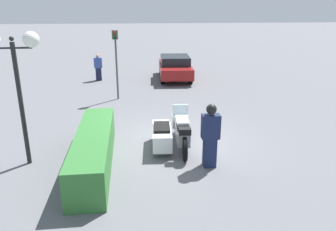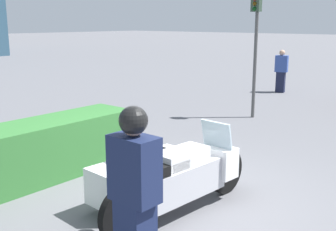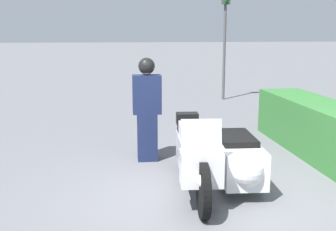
{
  "view_description": "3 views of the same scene",
  "coord_description": "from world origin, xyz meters",
  "views": [
    {
      "loc": [
        -9.92,
        1.31,
        4.22
      ],
      "look_at": [
        -0.61,
        0.22,
        1.09
      ],
      "focal_mm": 35.0,
      "sensor_mm": 36.0,
      "label": 1
    },
    {
      "loc": [
        -4.65,
        -3.53,
        2.57
      ],
      "look_at": [
        0.02,
        0.39,
        1.2
      ],
      "focal_mm": 45.0,
      "sensor_mm": 36.0,
      "label": 2
    },
    {
      "loc": [
        5.24,
        -1.39,
        2.24
      ],
      "look_at": [
        -0.14,
        -0.66,
        1.14
      ],
      "focal_mm": 45.0,
      "sensor_mm": 36.0,
      "label": 3
    }
  ],
  "objects": [
    {
      "name": "ground_plane",
      "position": [
        0.0,
        0.0,
        0.0
      ],
      "size": [
        160.0,
        160.0,
        0.0
      ],
      "primitive_type": "plane",
      "color": "slate"
    },
    {
      "name": "pedestrian_bystander",
      "position": [
        9.79,
        3.19,
        0.78
      ],
      "size": [
        0.37,
        0.49,
        1.56
      ],
      "rotation": [
        0.0,
        0.0,
        -2.89
      ],
      "color": "#191E38",
      "rests_on": "ground"
    },
    {
      "name": "police_motorcycle",
      "position": [
        -0.4,
        0.1,
        0.47
      ],
      "size": [
        2.71,
        1.32,
        1.17
      ],
      "rotation": [
        0.0,
        0.0,
        -0.07
      ],
      "color": "black",
      "rests_on": "ground"
    },
    {
      "name": "officer_rider",
      "position": [
        -1.89,
        -0.78,
        0.95
      ],
      "size": [
        0.31,
        0.49,
        1.79
      ],
      "rotation": [
        0.0,
        0.0,
        -0.02
      ],
      "color": "#192347",
      "rests_on": "ground"
    },
    {
      "name": "hedge_bush_curbside",
      "position": [
        -1.48,
        2.38,
        0.48
      ],
      "size": [
        4.6,
        0.92,
        0.96
      ],
      "primitive_type": "cube",
      "color": "#337033",
      "rests_on": "ground"
    },
    {
      "name": "parked_car_background",
      "position": [
        9.67,
        -1.4,
        0.74
      ],
      "size": [
        4.43,
        2.1,
        1.4
      ],
      "rotation": [
        0.0,
        0.0,
        -0.06
      ],
      "color": "maroon",
      "rests_on": "ground"
    },
    {
      "name": "traffic_light_near",
      "position": [
        5.41,
        1.93,
        2.13
      ],
      "size": [
        0.23,
        0.27,
        3.21
      ],
      "rotation": [
        0.0,
        0.0,
        3.03
      ],
      "color": "#4C4C4C",
      "rests_on": "ground"
    },
    {
      "name": "twin_lamp_post",
      "position": [
        -1.13,
        4.24,
        2.99
      ],
      "size": [
        0.41,
        1.35,
        3.63
      ],
      "color": "black",
      "rests_on": "ground"
    }
  ]
}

